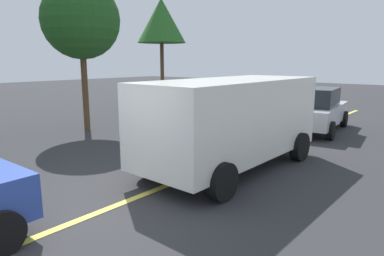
# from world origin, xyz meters

# --- Properties ---
(ground_plane) EXTENTS (80.00, 80.00, 0.00)m
(ground_plane) POSITION_xyz_m (0.00, 0.00, 0.00)
(ground_plane) COLOR #2D2D30
(lane_marking_centre) EXTENTS (28.00, 0.16, 0.01)m
(lane_marking_centre) POSITION_xyz_m (3.00, 0.00, 0.01)
(lane_marking_centre) COLOR #E0D14C
(white_van) EXTENTS (5.23, 2.32, 2.20)m
(white_van) POSITION_xyz_m (4.19, -0.37, 1.27)
(white_van) COLOR silver
(white_van) RESTS_ON ground_plane
(car_silver_far_lane) EXTENTS (4.32, 2.52, 1.64)m
(car_silver_far_lane) POSITION_xyz_m (10.13, -0.13, 0.82)
(car_silver_far_lane) COLOR #B7BABF
(car_silver_far_lane) RESTS_ON ground_plane
(tree_centre_verge) EXTENTS (2.63, 2.63, 5.95)m
(tree_centre_verge) POSITION_xyz_m (10.89, 8.68, 4.75)
(tree_centre_verge) COLOR #513823
(tree_centre_verge) RESTS_ON ground_plane
(tree_right_verge) EXTENTS (2.84, 2.84, 5.52)m
(tree_right_verge) POSITION_xyz_m (4.61, 6.55, 4.08)
(tree_right_verge) COLOR #513823
(tree_right_verge) RESTS_ON ground_plane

